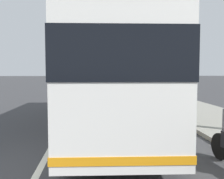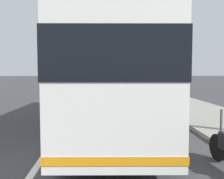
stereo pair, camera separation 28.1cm
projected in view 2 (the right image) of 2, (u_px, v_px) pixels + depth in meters
ground_plane at (37, 167)px, 6.01m from camera, size 220.00×220.00×0.00m
sidewalk_curb at (184, 105)px, 16.28m from camera, size 110.00×3.60×0.14m
lane_divider_line at (76, 107)px, 15.98m from camera, size 110.00×0.16×0.01m
coach_bus at (112, 76)px, 10.15m from camera, size 11.39×3.07×3.48m
car_ahead_same_lane at (105, 80)px, 40.10m from camera, size 4.43×2.08×1.58m
car_far_distant at (102, 79)px, 47.80m from camera, size 4.54×2.17×1.34m
utility_pole at (151, 56)px, 25.83m from camera, size 0.25×0.25×7.18m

